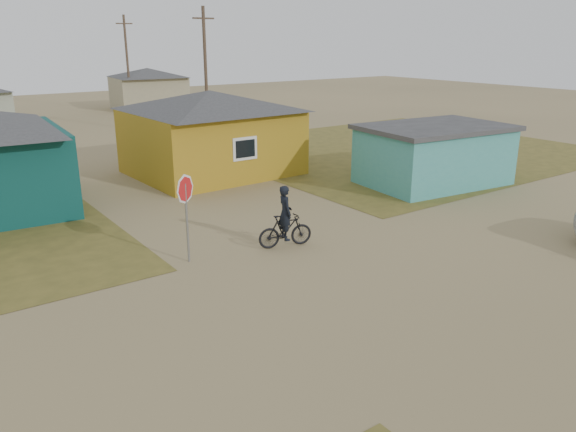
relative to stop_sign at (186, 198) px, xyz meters
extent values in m
plane|color=#917D53|center=(3.42, -4.45, -1.91)|extent=(120.00, 120.00, 0.00)
cube|color=brown|center=(17.42, 8.55, -1.90)|extent=(20.00, 18.00, 0.00)
cube|color=#AA811A|center=(5.92, 9.55, -0.41)|extent=(7.21, 6.24, 3.00)
pyramid|color=#333436|center=(5.92, 9.55, 1.54)|extent=(7.72, 6.76, 0.90)
cube|color=silver|center=(5.92, 6.52, -0.26)|extent=(1.20, 0.06, 1.00)
cube|color=black|center=(5.92, 6.49, -0.26)|extent=(0.95, 0.04, 0.75)
cube|color=teal|center=(12.92, 2.05, -0.71)|extent=(6.39, 4.61, 2.40)
cube|color=#333436|center=(12.92, 2.05, 0.59)|extent=(6.71, 4.93, 0.20)
cube|color=gray|center=(13.42, 35.55, -0.51)|extent=(6.41, 5.50, 2.80)
pyramid|color=#333436|center=(13.42, 35.55, 1.29)|extent=(6.95, 6.05, 0.80)
cylinder|color=brown|center=(9.92, 17.55, 2.09)|extent=(0.20, 0.20, 8.00)
cube|color=brown|center=(9.92, 17.55, 5.39)|extent=(1.40, 0.10, 0.10)
cylinder|color=brown|center=(10.92, 33.55, 2.09)|extent=(0.20, 0.20, 8.00)
cube|color=brown|center=(10.92, 33.55, 5.39)|extent=(1.40, 0.10, 0.10)
cylinder|color=gray|center=(0.00, 0.00, -0.74)|extent=(0.07, 0.07, 2.34)
imported|color=black|center=(2.99, -0.63, -1.39)|extent=(1.80, 0.92, 1.04)
imported|color=black|center=(2.99, -0.63, -0.80)|extent=(0.56, 0.71, 1.71)
camera|label=1|loc=(-6.48, -14.02, 4.33)|focal=35.00mm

